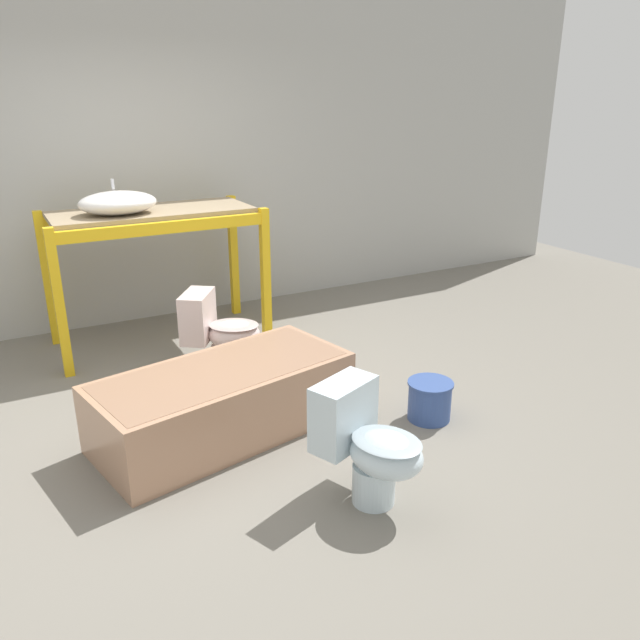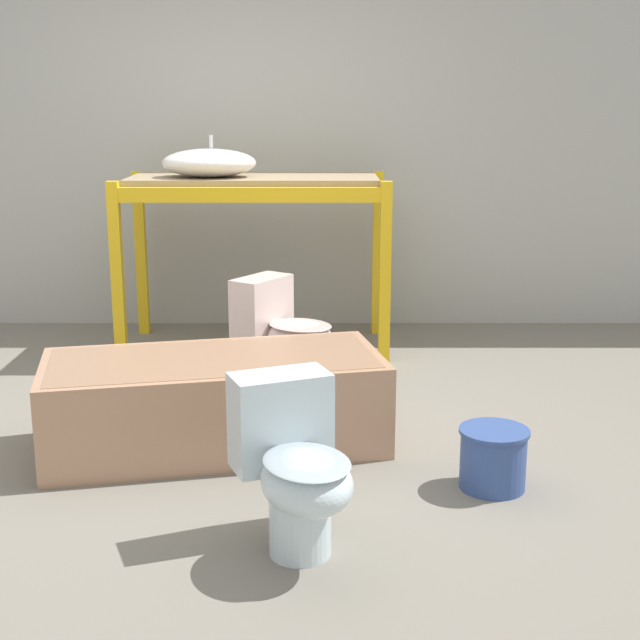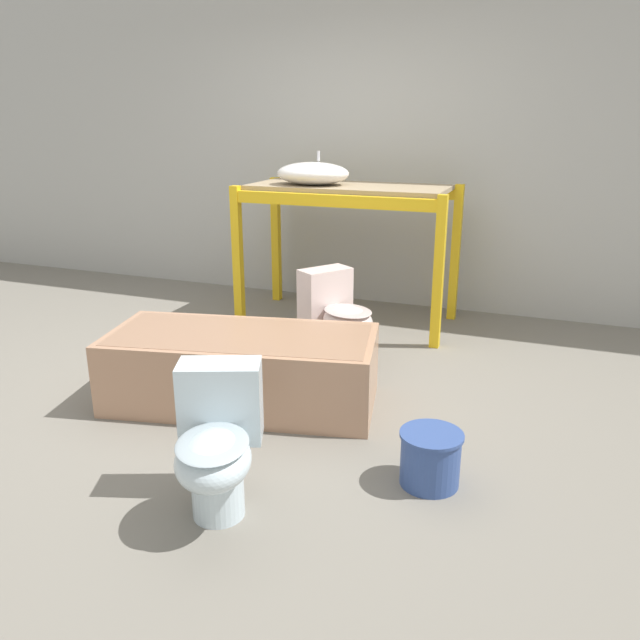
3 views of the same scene
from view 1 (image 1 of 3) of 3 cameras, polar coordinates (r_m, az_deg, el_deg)
ground_plane at (r=4.30m, az=-11.55°, el=-8.57°), size 12.00×12.00×0.00m
warehouse_wall_rear at (r=5.90m, az=-19.22°, el=14.79°), size 10.80×0.08×3.20m
shelving_rack at (r=5.35m, az=-14.97°, el=7.72°), size 1.72×0.82×1.14m
sink_basin at (r=5.16m, az=-18.00°, el=10.16°), size 0.59×0.46×0.26m
bathtub_main at (r=3.96m, az=-8.79°, el=-6.90°), size 1.70×1.02×0.44m
toilet_near at (r=3.28m, az=4.38°, el=-11.15°), size 0.53×0.65×0.63m
toilet_far at (r=4.79m, az=-9.20°, el=-1.00°), size 0.66×0.60×0.63m
bucket_white at (r=4.18m, az=9.99°, el=-7.16°), size 0.30×0.30×0.26m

